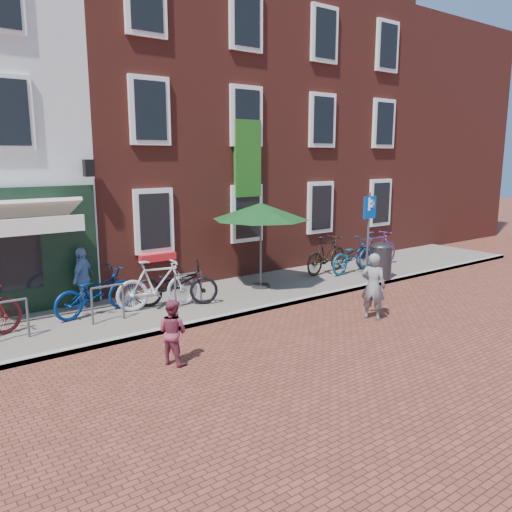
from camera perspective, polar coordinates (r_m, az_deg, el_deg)
ground at (r=11.45m, az=-6.69°, el=-7.80°), size 80.00×80.00×0.00m
sidewalk at (r=13.15m, az=-6.20°, el=-5.06°), size 24.00×3.00×0.10m
building_brick_mid at (r=18.04m, az=-12.92°, el=14.97°), size 6.00×8.00×10.00m
building_brick_right at (r=21.21m, az=2.56°, el=14.60°), size 6.00×8.00×10.00m
filler_right at (r=25.78m, az=14.10°, el=12.55°), size 7.00×8.00×9.00m
litter_bin at (r=15.60m, az=13.67°, el=-0.29°), size 0.63×0.63×1.16m
parking_sign at (r=15.50m, az=12.41°, el=3.79°), size 0.50×0.08×2.53m
parasol at (r=13.89m, az=0.53°, el=5.34°), size 2.64×2.64×2.44m
woman at (r=11.99m, az=12.86°, el=-3.30°), size 0.57×0.67×1.54m
boy at (r=9.40m, az=-9.23°, el=-8.28°), size 0.65×0.71×1.19m
cafe_person at (r=12.92m, az=-18.63°, el=-2.29°), size 0.86×0.86×1.46m
bicycle_2 at (r=12.33m, az=-17.41°, el=-3.80°), size 2.13×1.10×1.07m
bicycle_3 at (r=12.42m, az=-10.87°, el=-3.10°), size 2.04×0.93×1.18m
bicycle_4 at (r=12.61m, az=-8.87°, el=-3.09°), size 2.13×1.54×1.07m
bicycle_5 at (r=16.01m, az=7.84°, el=0.18°), size 2.04×0.90×1.18m
bicycle_6 at (r=16.28m, az=10.67°, el=0.06°), size 2.10×0.96×1.07m
bicycle_7 at (r=17.31m, az=13.19°, el=0.80°), size 1.97×0.57×1.18m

